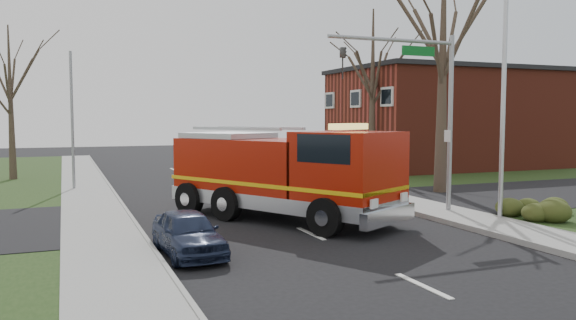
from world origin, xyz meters
name	(u,v)px	position (x,y,z in m)	size (l,w,h in m)	color
ground	(311,234)	(0.00, 0.00, 0.00)	(120.00, 120.00, 0.00)	black
sidewalk_right	(468,219)	(6.20, 0.00, 0.07)	(2.40, 80.00, 0.15)	gray
sidewalk_left	(107,248)	(-6.20, 0.00, 0.07)	(2.40, 80.00, 0.15)	gray
brick_building	(446,118)	(19.00, 18.00, 3.66)	(15.40, 10.40, 7.25)	maroon
health_center_sign	(386,165)	(10.50, 12.50, 0.88)	(0.12, 2.00, 1.40)	#511612
hedge_corner	(549,204)	(9.00, -1.00, 0.58)	(2.80, 2.00, 0.90)	#323B15
bare_tree_near	(443,39)	(9.50, 6.00, 7.41)	(6.00, 6.00, 12.00)	#362920
bare_tree_far	(373,73)	(11.00, 15.00, 6.49)	(5.25, 5.25, 10.50)	#362920
bare_tree_left	(10,85)	(-10.00, 20.00, 5.56)	(4.50, 4.50, 9.00)	#362920
traffic_signal_mast	(422,90)	(5.21, 1.50, 4.71)	(5.29, 0.18, 6.80)	gray
streetlight_pole	(502,93)	(7.14, -0.50, 4.55)	(1.48, 0.16, 8.40)	#B7BABF
utility_pole_far	(72,122)	(-6.80, 14.00, 3.50)	(0.14, 0.14, 7.00)	gray
fire_engine	(285,176)	(0.14, 2.63, 1.59)	(6.79, 9.05, 3.51)	#971506
parked_car_maroon	(188,233)	(-4.20, -1.28, 0.61)	(1.44, 3.58, 1.22)	#1C253E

